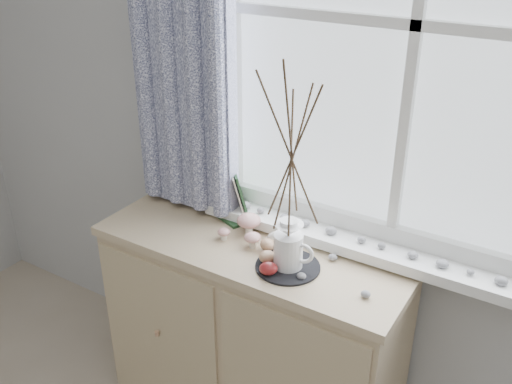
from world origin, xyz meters
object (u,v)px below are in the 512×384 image
(sideboard, at_px, (251,334))
(twig_pitcher, at_px, (291,151))
(toadstool_cluster, at_px, (247,226))
(botanical_book, at_px, (221,193))

(sideboard, xyz_separation_m, twig_pitcher, (0.19, -0.06, 0.86))
(sideboard, distance_m, twig_pitcher, 0.88)
(twig_pitcher, bearing_deg, toadstool_cluster, 145.74)
(botanical_book, height_order, twig_pitcher, twig_pitcher)
(toadstool_cluster, xyz_separation_m, twig_pitcher, (0.23, -0.09, 0.39))
(sideboard, bearing_deg, toadstool_cluster, 138.96)
(toadstool_cluster, relative_size, twig_pitcher, 0.23)
(toadstool_cluster, bearing_deg, botanical_book, 153.58)
(sideboard, relative_size, toadstool_cluster, 6.85)
(sideboard, distance_m, toadstool_cluster, 0.48)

